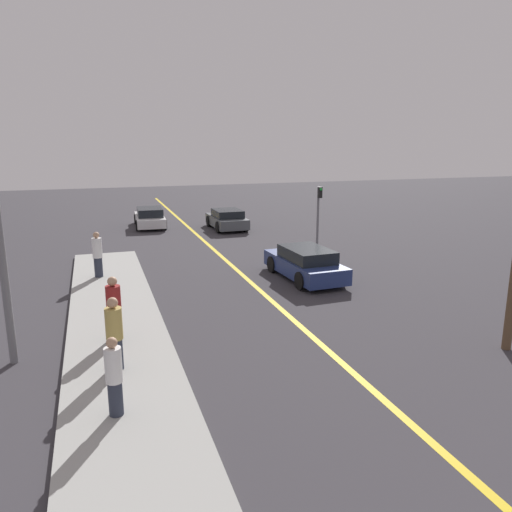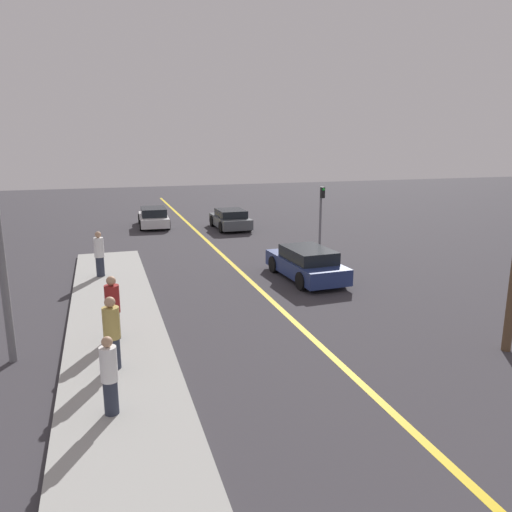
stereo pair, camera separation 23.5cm
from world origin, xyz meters
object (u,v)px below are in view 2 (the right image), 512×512
car_ahead_center (230,219)px  pedestrian_near_curb (109,376)px  traffic_light (321,210)px  car_far_distant (154,217)px  pedestrian_far_standing (113,308)px  pedestrian_by_sign (99,254)px  car_near_right_lane (306,264)px  pedestrian_mid_group (112,333)px

car_ahead_center → pedestrian_near_curb: size_ratio=2.34×
pedestrian_near_curb → traffic_light: bearing=51.4°
car_far_distant → car_ahead_center: bearing=-24.3°
pedestrian_far_standing → traffic_light: 14.10m
pedestrian_by_sign → pedestrian_near_curb: bearing=-89.3°
car_ahead_center → traffic_light: (2.91, -7.13, 1.40)m
car_near_right_lane → car_far_distant: (-4.58, 14.32, -0.03)m
car_near_right_lane → pedestrian_far_standing: (-7.65, -4.46, 0.40)m
pedestrian_near_curb → pedestrian_by_sign: pedestrian_by_sign is taller
pedestrian_near_curb → pedestrian_mid_group: bearing=87.0°
traffic_light → pedestrian_near_curb: bearing=-128.6°
car_far_distant → pedestrian_near_curb: size_ratio=2.54×
car_ahead_center → traffic_light: traffic_light is taller
car_near_right_lane → car_far_distant: bearing=104.5°
car_far_distant → traffic_light: 12.08m
car_ahead_center → pedestrian_near_curb: 21.93m
car_ahead_center → pedestrian_by_sign: 12.46m
car_ahead_center → car_near_right_lane: bearing=-90.4°
pedestrian_far_standing → pedestrian_by_sign: bearing=92.6°
pedestrian_mid_group → traffic_light: traffic_light is taller
car_far_distant → pedestrian_by_sign: 12.40m
car_near_right_lane → car_ahead_center: 12.03m
car_far_distant → traffic_light: size_ratio=1.31×
car_far_distant → traffic_light: bearing=-49.1°
car_ahead_center → pedestrian_near_curb: bearing=-111.5°
pedestrian_by_sign → traffic_light: traffic_light is taller
pedestrian_near_curb → pedestrian_far_standing: 4.02m
pedestrian_near_curb → traffic_light: 17.15m
car_near_right_lane → pedestrian_by_sign: size_ratio=2.44×
car_ahead_center → pedestrian_far_standing: size_ratio=2.16×
pedestrian_mid_group → pedestrian_far_standing: 1.90m
car_near_right_lane → pedestrian_far_standing: 8.86m
pedestrian_near_curb → pedestrian_by_sign: (-0.12, 10.87, 0.08)m
car_far_distant → pedestrian_mid_group: pedestrian_mid_group is taller
pedestrian_mid_group → pedestrian_far_standing: size_ratio=1.01×
car_ahead_center → pedestrian_mid_group: (-7.67, -18.38, 0.43)m
car_ahead_center → pedestrian_mid_group: bearing=-113.4°
pedestrian_mid_group → car_near_right_lane: bearing=39.4°
car_near_right_lane → pedestrian_mid_group: size_ratio=2.47×
car_near_right_lane → pedestrian_near_curb: 11.54m
pedestrian_mid_group → pedestrian_by_sign: pedestrian_by_sign is taller
car_far_distant → pedestrian_by_sign: pedestrian_by_sign is taller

